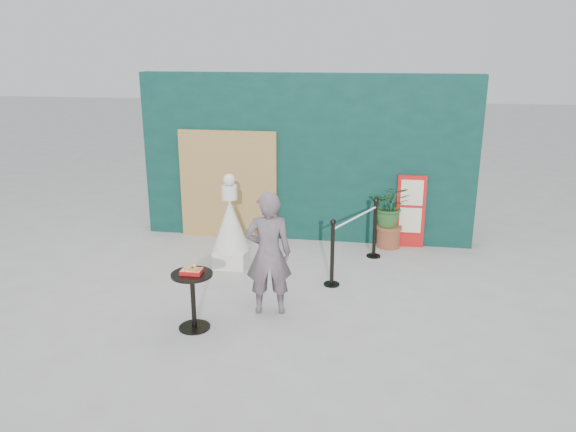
% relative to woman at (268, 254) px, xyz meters
% --- Properties ---
extents(ground, '(60.00, 60.00, 0.00)m').
position_rel_woman_xyz_m(ground, '(0.06, -0.01, -0.84)').
color(ground, '#ADAAA5').
rests_on(ground, ground).
extents(back_wall, '(6.00, 0.30, 3.00)m').
position_rel_woman_xyz_m(back_wall, '(0.06, 3.14, 0.66)').
color(back_wall, '#0A2E29').
rests_on(back_wall, ground).
extents(bamboo_fence, '(1.80, 0.08, 2.00)m').
position_rel_woman_xyz_m(bamboo_fence, '(-1.34, 2.93, 0.16)').
color(bamboo_fence, tan).
rests_on(bamboo_fence, ground).
extents(woman, '(0.68, 0.52, 1.68)m').
position_rel_woman_xyz_m(woman, '(0.00, 0.00, 0.00)').
color(woman, slate).
rests_on(woman, ground).
extents(menu_board, '(0.50, 0.07, 1.30)m').
position_rel_woman_xyz_m(menu_board, '(1.96, 2.94, -0.19)').
color(menu_board, red).
rests_on(menu_board, ground).
extents(statue, '(0.60, 0.60, 1.54)m').
position_rel_woman_xyz_m(statue, '(-0.93, 1.53, -0.21)').
color(statue, silver).
rests_on(statue, ground).
extents(cafe_table, '(0.52, 0.52, 0.75)m').
position_rel_woman_xyz_m(cafe_table, '(-0.85, -0.61, -0.34)').
color(cafe_table, black).
rests_on(cafe_table, ground).
extents(food_basket, '(0.26, 0.19, 0.11)m').
position_rel_woman_xyz_m(food_basket, '(-0.85, -0.60, -0.05)').
color(food_basket, red).
rests_on(food_basket, cafe_table).
extents(planter, '(0.67, 0.58, 1.14)m').
position_rel_woman_xyz_m(planter, '(1.60, 2.86, -0.18)').
color(planter, brown).
rests_on(planter, ground).
extents(stanchion_barrier, '(0.84, 1.54, 1.03)m').
position_rel_woman_xyz_m(stanchion_barrier, '(1.06, 1.67, -0.34)').
color(stanchion_barrier, black).
rests_on(stanchion_barrier, ground).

